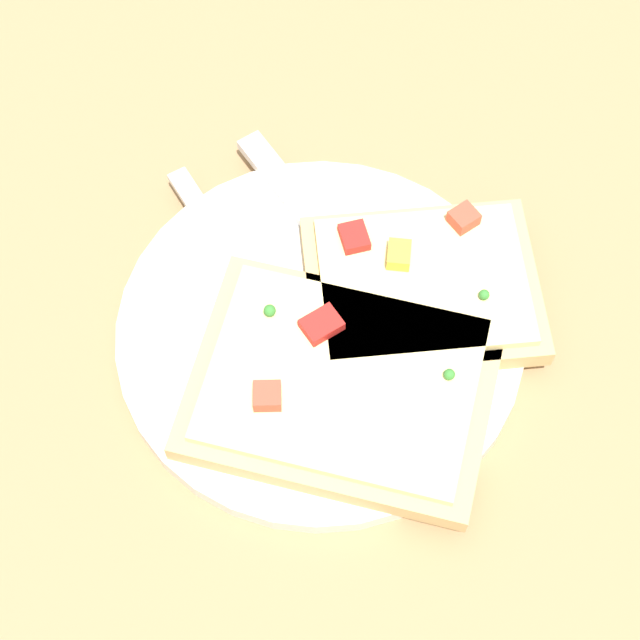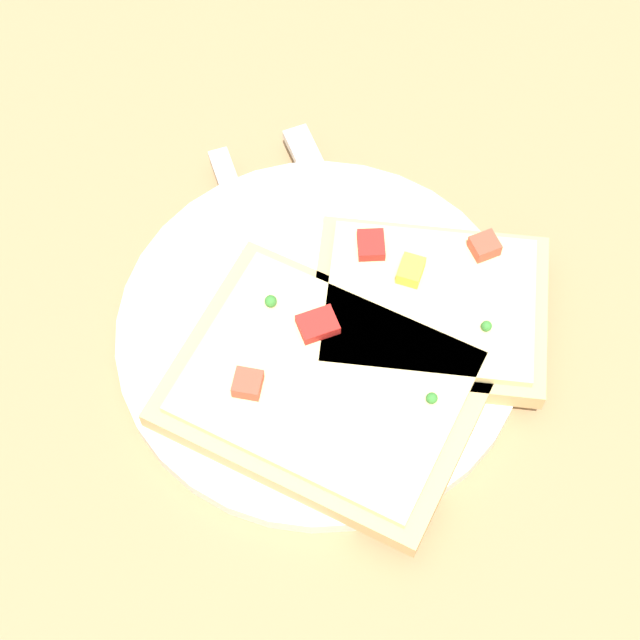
{
  "view_description": "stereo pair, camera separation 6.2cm",
  "coord_description": "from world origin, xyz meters",
  "views": [
    {
      "loc": [
        -0.24,
        -0.17,
        0.57
      ],
      "look_at": [
        0.0,
        0.0,
        0.02
      ],
      "focal_mm": 60.0,
      "sensor_mm": 36.0,
      "label": 1
    },
    {
      "loc": [
        -0.2,
        -0.21,
        0.57
      ],
      "look_at": [
        0.0,
        0.0,
        0.02
      ],
      "focal_mm": 60.0,
      "sensor_mm": 36.0,
      "label": 2
    }
  ],
  "objects": [
    {
      "name": "plate",
      "position": [
        0.0,
        0.0,
        0.01
      ],
      "size": [
        0.24,
        0.24,
        0.01
      ],
      "color": "silver",
      "rests_on": "ground"
    },
    {
      "name": "pizza_slice_corner",
      "position": [
        0.05,
        -0.04,
        0.02
      ],
      "size": [
        0.17,
        0.17,
        0.03
      ],
      "rotation": [
        0.0,
        0.0,
        5.42
      ],
      "color": "tan",
      "rests_on": "plate"
    },
    {
      "name": "fork",
      "position": [
        -0.01,
        0.03,
        0.01
      ],
      "size": [
        0.11,
        0.21,
        0.01
      ],
      "rotation": [
        0.0,
        0.0,
        4.29
      ],
      "color": "silver",
      "rests_on": "plate"
    },
    {
      "name": "pizza_slice_main",
      "position": [
        -0.03,
        -0.03,
        0.02
      ],
      "size": [
        0.18,
        0.2,
        0.03
      ],
      "rotation": [
        0.0,
        0.0,
        5.07
      ],
      "color": "tan",
      "rests_on": "plate"
    },
    {
      "name": "knife",
      "position": [
        0.05,
        0.04,
        0.01
      ],
      "size": [
        0.09,
        0.2,
        0.01
      ],
      "rotation": [
        0.0,
        0.0,
        4.34
      ],
      "color": "silver",
      "rests_on": "plate"
    },
    {
      "name": "crumb_scatter",
      "position": [
        0.04,
        -0.03,
        0.02
      ],
      "size": [
        0.03,
        0.07,
        0.01
      ],
      "color": "#DFB363",
      "rests_on": "plate"
    },
    {
      "name": "ground_plane",
      "position": [
        0.0,
        0.0,
        0.0
      ],
      "size": [
        4.0,
        4.0,
        0.0
      ],
      "primitive_type": "plane",
      "color": "#9E7A51"
    }
  ]
}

